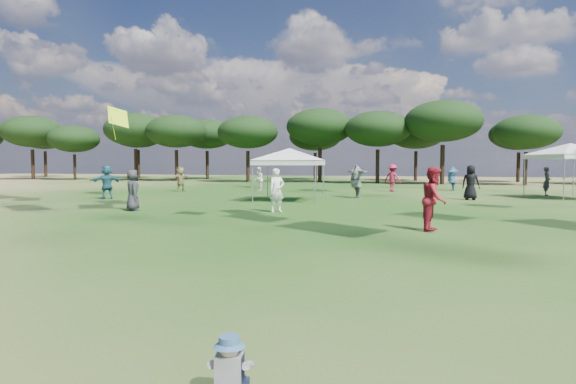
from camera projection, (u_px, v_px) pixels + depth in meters
The scene contains 5 objects.
tree_line at pixel (432, 127), 46.60m from camera, with size 108.78×17.63×7.77m.
tent_left at pixel (290, 151), 24.35m from camera, with size 6.55×6.55×2.97m.
tent_right at pixel (570, 146), 25.99m from camera, with size 6.09×6.09×3.29m.
toddler at pixel (230, 372), 3.89m from camera, with size 0.39×0.42×0.54m.
festival_crowd at pixel (354, 182), 26.67m from camera, with size 28.23×22.86×1.85m.
Camera 1 is at (1.50, -1.53, 1.93)m, focal length 30.00 mm.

